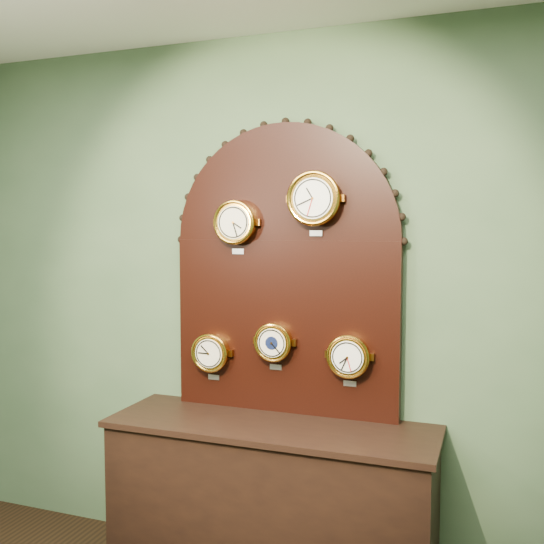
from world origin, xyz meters
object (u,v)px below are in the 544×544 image
at_px(display_board, 285,260).
at_px(arabic_clock, 314,199).
at_px(hygrometer, 211,352).
at_px(tide_clock, 349,356).
at_px(shop_counter, 271,507).
at_px(barometer, 274,342).
at_px(roman_clock, 236,222).

bearing_deg(display_board, arabic_clock, -21.18).
height_order(display_board, hygrometer, display_board).
bearing_deg(hygrometer, arabic_clock, -0.15).
bearing_deg(hygrometer, tide_clock, -0.02).
distance_m(shop_counter, display_board, 1.25).
relative_size(shop_counter, barometer, 6.30).
relative_size(roman_clock, tide_clock, 1.05).
bearing_deg(arabic_clock, shop_counter, -138.93).
bearing_deg(barometer, roman_clock, -179.85).
distance_m(hygrometer, barometer, 0.37).
xyz_separation_m(shop_counter, hygrometer, (-0.40, 0.15, 0.73)).
bearing_deg(roman_clock, shop_counter, -31.45).
bearing_deg(arabic_clock, display_board, 158.82).
bearing_deg(roman_clock, hygrometer, 179.79).
height_order(display_board, arabic_clock, display_board).
xyz_separation_m(shop_counter, tide_clock, (0.36, 0.15, 0.76)).
xyz_separation_m(arabic_clock, tide_clock, (0.18, 0.00, -0.78)).
height_order(arabic_clock, hygrometer, arabic_clock).
bearing_deg(arabic_clock, hygrometer, 179.85).
relative_size(arabic_clock, tide_clock, 1.20).
height_order(shop_counter, hygrometer, hygrometer).
xyz_separation_m(shop_counter, barometer, (-0.04, 0.15, 0.81)).
distance_m(display_board, barometer, 0.43).
bearing_deg(hygrometer, shop_counter, -21.18).
relative_size(roman_clock, arabic_clock, 0.87).
bearing_deg(barometer, tide_clock, -0.03).
xyz_separation_m(hygrometer, tide_clock, (0.75, -0.00, 0.04)).
distance_m(shop_counter, hygrometer, 0.84).
xyz_separation_m(roman_clock, tide_clock, (0.61, 0.00, -0.66)).
bearing_deg(hygrometer, roman_clock, -0.21).
height_order(barometer, tide_clock, barometer).
distance_m(display_board, hygrometer, 0.64).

